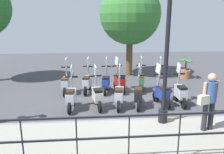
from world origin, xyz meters
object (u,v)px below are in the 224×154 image
Objects in this scene: scooter_near_4 at (97,95)px; scooter_far_4 at (87,82)px; scooter_far_0 at (160,81)px; scooter_far_1 at (141,81)px; lamp_post_near at (166,61)px; scooter_near_5 at (71,97)px; scooter_near_2 at (138,94)px; scooter_far_5 at (66,83)px; scooter_near_1 at (162,93)px; tree_distant at (130,14)px; potted_palm at (185,70)px; scooter_near_3 at (119,95)px; scooter_far_3 at (106,82)px; scooter_far_2 at (119,81)px; pedestrian_with_bag at (209,98)px; scooter_near_0 at (180,92)px.

scooter_far_4 is (1.81, 0.40, 0.00)m from scooter_near_4.
scooter_far_0 and scooter_far_1 have the same top height.
scooter_far_0 is at bearing -15.73° from lamp_post_near.
scooter_near_5 and scooter_far_0 have the same top height.
scooter_near_2 is 1.00× the size of scooter_far_5.
scooter_far_1 is at bearing 0.45° from scooter_near_1.
tree_distant is 4.30m from scooter_far_1.
tree_distant reaches higher than lamp_post_near.
potted_palm is 6.33m from scooter_near_4.
scooter_far_3 is (1.77, 0.37, 0.00)m from scooter_near_3.
lamp_post_near is at bearing 179.09° from scooter_far_2.
scooter_far_4 is at bearing 101.75° from scooter_far_1.
scooter_far_0 is 1.00× the size of scooter_far_1.
scooter_near_5 is at bearing 102.76° from scooter_near_2.
potted_palm is 7.10m from scooter_near_5.
scooter_near_2 is at bearing -80.15° from scooter_near_3.
scooter_far_3 is (1.77, 1.07, 0.00)m from scooter_near_2.
pedestrian_with_bag reaches higher than scooter_near_4.
scooter_far_3 and scooter_far_4 have the same top height.
scooter_near_5 is at bearing -164.63° from scooter_far_5.
lamp_post_near is 2.91m from scooter_near_4.
lamp_post_near is 2.69× the size of scooter_far_1.
potted_palm is at bearing -36.52° from scooter_near_3.
scooter_near_5 is at bearing 134.17° from scooter_far_1.
scooter_far_0 and scooter_far_3 have the same top height.
lamp_post_near is at bearing -170.35° from scooter_far_1.
scooter_near_0 is at bearing -158.25° from scooter_far_0.
scooter_far_1 and scooter_far_4 have the same top height.
scooter_far_2 is (-3.14, 0.95, -2.96)m from tree_distant.
scooter_far_1 is (1.78, 0.40, 0.00)m from scooter_near_1.
scooter_near_3 is (1.60, 1.11, -1.50)m from lamp_post_near.
scooter_far_4 is 1.00× the size of scooter_far_5.
tree_distant is at bearing 14.65° from scooter_near_0.
scooter_far_1 is (-3.12, -0.02, -2.96)m from tree_distant.
scooter_near_0 is at bearing -84.13° from scooter_near_5.
scooter_near_5 and scooter_far_5 have the same top height.
scooter_near_3 is (-3.97, 4.16, 0.04)m from potted_palm.
scooter_far_5 is (1.74, 2.80, 0.00)m from scooter_near_2.
tree_distant is 3.35× the size of scooter_near_2.
scooter_near_3 is 1.00× the size of scooter_far_5.
tree_distant is (6.58, -0.07, 1.46)m from lamp_post_near.
scooter_near_2 is at bearing 18.42° from pedestrian_with_bag.
scooter_near_2 and scooter_far_0 have the same top height.
potted_palm is 5.27m from scooter_near_2.
lamp_post_near is 2.23m from scooter_near_2.
scooter_far_5 is at bearing 70.16° from scooter_near_2.
scooter_near_3 is at bearing 158.28° from scooter_far_1.
scooter_far_2 is at bearing 25.74° from scooter_near_1.
scooter_far_2 is at bearing 118.43° from potted_palm.
pedestrian_with_bag is at bearing -114.90° from scooter_near_5.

